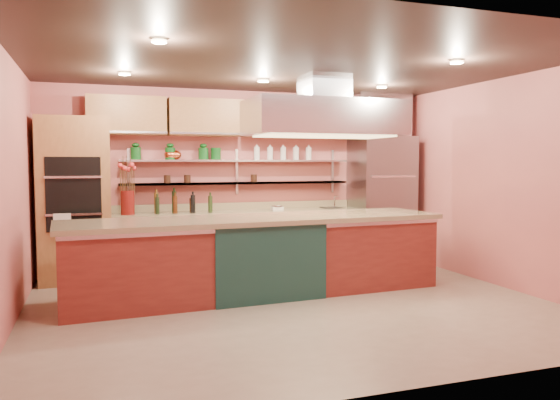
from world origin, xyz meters
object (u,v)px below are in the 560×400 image
object	(u,v)px
kitchen_scale	(277,207)
green_canister	(216,154)
flower_vase	(128,203)
island	(258,256)
refrigerator	(381,200)
copper_kettle	(175,155)

from	to	relation	value
kitchen_scale	green_canister	size ratio (longest dim) A/B	0.95
flower_vase	kitchen_scale	bearing A→B (deg)	0.00
island	green_canister	bearing A→B (deg)	92.44
refrigerator	kitchen_scale	xyz separation A→B (m)	(-1.83, 0.01, -0.07)
island	refrigerator	bearing A→B (deg)	26.39
kitchen_scale	refrigerator	bearing A→B (deg)	-19.30
island	kitchen_scale	world-z (taller)	kitchen_scale
flower_vase	copper_kettle	bearing A→B (deg)	17.04
copper_kettle	green_canister	bearing A→B (deg)	0.00
refrigerator	green_canister	world-z (taller)	refrigerator
island	green_canister	world-z (taller)	green_canister
flower_vase	green_canister	distance (m)	1.53
green_canister	island	bearing A→B (deg)	-84.36
island	copper_kettle	xyz separation A→B (m)	(-0.78, 1.70, 1.29)
flower_vase	copper_kettle	world-z (taller)	copper_kettle
kitchen_scale	green_canister	distance (m)	1.26
refrigerator	flower_vase	size ratio (longest dim) A/B	6.11
island	copper_kettle	distance (m)	2.27
copper_kettle	green_canister	size ratio (longest dim) A/B	0.97
island	flower_vase	xyz separation A→B (m)	(-1.50, 1.48, 0.61)
flower_vase	green_canister	bearing A→B (deg)	9.36
refrigerator	island	distance (m)	3.03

